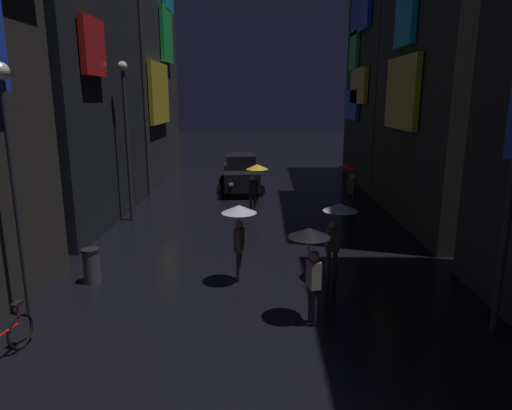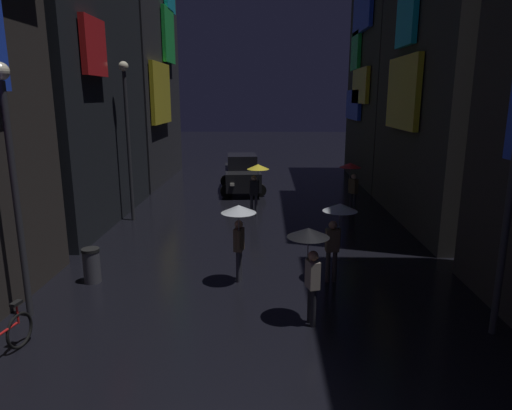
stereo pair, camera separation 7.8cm
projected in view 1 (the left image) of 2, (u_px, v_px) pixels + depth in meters
The scene contains 13 objects.
building_left_far at pixel (124, 21), 25.07m from camera, with size 4.25×8.73×17.70m.
building_right_mid at pixel (466, 9), 16.37m from camera, with size 4.25×8.86×15.67m.
building_right_far at pixel (396, 67), 25.09m from camera, with size 4.25×8.09×12.73m.
pedestrian_foreground_left_yellow at pixel (256, 175), 18.53m from camera, with size 0.90×0.90×2.12m.
pedestrian_foreground_right_clear at pixel (239, 222), 11.66m from camera, with size 0.90×0.90×2.12m.
pedestrian_far_right_black at pixel (311, 249), 9.56m from camera, with size 0.90×0.90×2.12m.
pedestrian_midstreet_left_clear at pixel (338, 220), 11.78m from camera, with size 0.90×0.90×2.12m.
pedestrian_near_crossing_red at pixel (350, 173), 18.97m from camera, with size 0.90×0.90×2.12m.
bicycle_parked_at_storefront at pixel (0, 344), 8.32m from camera, with size 0.37×1.80×0.96m.
car_distant at pixel (241, 174), 23.39m from camera, with size 2.52×4.27×1.92m.
streetlamp_left_near at pixel (12, 165), 9.41m from camera, with size 0.36×0.36×5.46m.
streetlamp_left_far at pixel (126, 125), 17.24m from camera, with size 0.36×0.36×6.06m.
trash_bin at pixel (92, 266), 11.95m from camera, with size 0.46×0.46×0.93m.
Camera 1 is at (0.20, -4.25, 4.79)m, focal length 32.00 mm.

